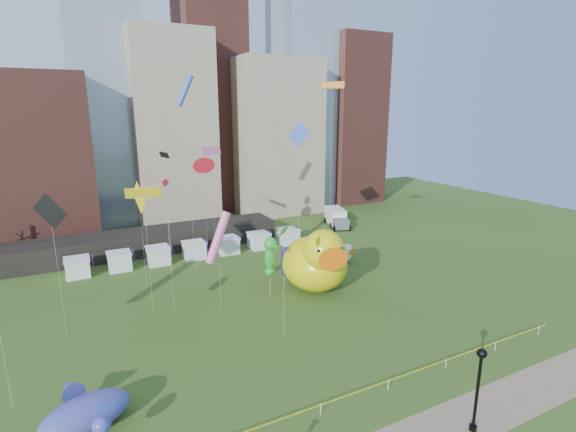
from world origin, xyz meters
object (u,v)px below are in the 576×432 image
seahorse_purple (285,259)px  whale_inflatable (85,412)px  seahorse_green (270,254)px  lamppost (479,380)px  box_truck (336,217)px  big_duck (316,261)px  small_duck (342,253)px

seahorse_purple → whale_inflatable: 27.08m
seahorse_green → lamppost: (3.06, -25.23, -1.34)m
seahorse_green → whale_inflatable: size_ratio=0.93×
seahorse_purple → lamppost: 26.98m
box_truck → lamppost: bearing=-96.0°
big_duck → small_duck: big_duck is taller
seahorse_purple → whale_inflatable: size_ratio=0.66×
small_duck → lamppost: bearing=-131.9°
seahorse_purple → whale_inflatable: seahorse_purple is taller
big_duck → small_duck: bearing=48.1°
big_duck → seahorse_purple: bearing=144.7°
big_duck → box_truck: big_duck is taller
small_duck → whale_inflatable: bearing=-173.7°
big_duck → whale_inflatable: bearing=-144.8°
big_duck → whale_inflatable: 28.12m
seahorse_purple → lamppost: lamppost is taller
seahorse_purple → box_truck: 28.87m
whale_inflatable → lamppost: lamppost is taller
small_duck → seahorse_purple: seahorse_purple is taller
big_duck → whale_inflatable: (-25.18, -12.26, -2.46)m
seahorse_green → seahorse_purple: size_ratio=1.41×
big_duck → small_duck: 10.63m
box_truck → seahorse_purple: bearing=-118.2°
box_truck → small_duck: bearing=-103.7°
small_duck → whale_inflatable: (-33.25, -18.76, -0.09)m
whale_inflatable → lamppost: 25.93m
seahorse_purple → whale_inflatable: (-22.50, -14.91, -2.27)m
big_duck → lamppost: size_ratio=1.77×
small_duck → seahorse_purple: (-10.76, -3.85, 2.19)m
seahorse_green → box_truck: size_ratio=0.90×
whale_inflatable → box_truck: bearing=23.0°
whale_inflatable → seahorse_green: bearing=17.5°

